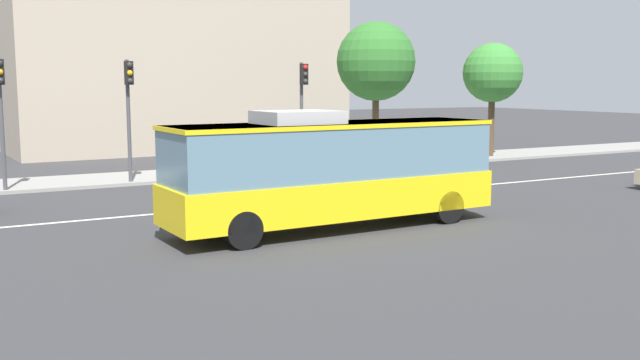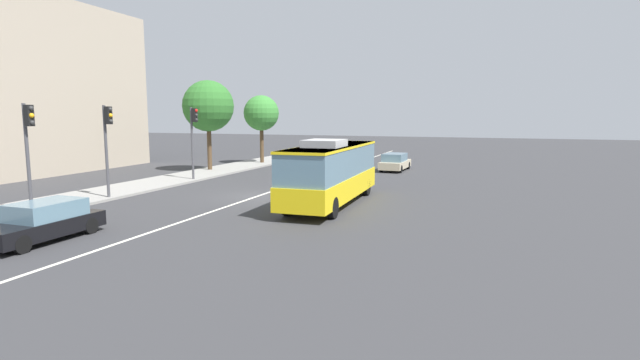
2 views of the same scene
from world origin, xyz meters
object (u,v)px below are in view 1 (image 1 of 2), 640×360
Objects in this scene: transit_bus at (333,167)px; street_tree_kerbside_centre at (493,73)px; traffic_light_mid_block at (303,98)px; traffic_light_near_corner at (129,100)px; traffic_light_far_corner at (1,101)px; street_tree_kerbside_left at (376,62)px.

street_tree_kerbside_centre is (17.95, 13.13, 2.99)m from transit_bus.
traffic_light_mid_block is at bearing -175.12° from street_tree_kerbside_centre.
traffic_light_near_corner is 1.00× the size of traffic_light_far_corner.
traffic_light_mid_block and traffic_light_far_corner have the same top height.
traffic_light_near_corner is 1.00× the size of traffic_light_mid_block.
street_tree_kerbside_centre is at bearing 34.44° from transit_bus.
transit_bus is at bearing -127.21° from street_tree_kerbside_left.
traffic_light_near_corner is 8.13m from traffic_light_mid_block.
street_tree_kerbside_centre reaches higher than traffic_light_far_corner.
traffic_light_mid_block is 0.69× the size of street_tree_kerbside_left.
street_tree_kerbside_centre reaches higher than traffic_light_near_corner.
traffic_light_near_corner is 20.83m from street_tree_kerbside_centre.
traffic_light_far_corner is (-4.87, -0.09, 0.00)m from traffic_light_near_corner.
transit_bus is at bearing 31.49° from traffic_light_far_corner.
traffic_light_near_corner is 0.80× the size of street_tree_kerbside_centre.
street_tree_kerbside_centre is at bearing 92.36° from traffic_light_near_corner.
transit_bus is at bearing 12.42° from traffic_light_near_corner.
street_tree_kerbside_left is (5.65, 2.40, 1.81)m from traffic_light_mid_block.
street_tree_kerbside_left is 7.12m from street_tree_kerbside_centre.
street_tree_kerbside_left is at bearing 51.05° from transit_bus.
street_tree_kerbside_left is (18.65, 2.55, 1.81)m from traffic_light_far_corner.
traffic_light_near_corner is at bearing -176.85° from street_tree_kerbside_centre.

